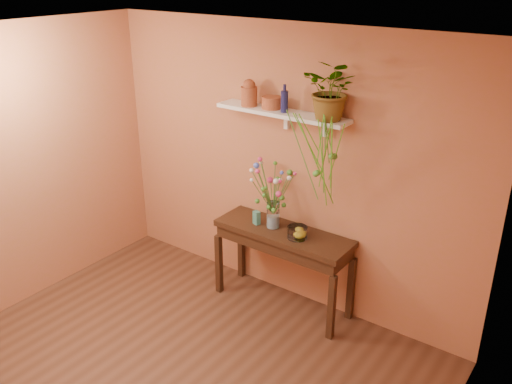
# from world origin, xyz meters

# --- Properties ---
(room) EXTENTS (4.04, 4.04, 2.70)m
(room) POSITION_xyz_m (0.00, 0.00, 1.35)
(room) COLOR #533121
(room) RESTS_ON ground
(sideboard) EXTENTS (1.35, 0.44, 0.82)m
(sideboard) POSITION_xyz_m (0.17, 1.76, 0.70)
(sideboard) COLOR #372215
(sideboard) RESTS_ON ground
(wall_shelf) EXTENTS (1.30, 0.24, 0.19)m
(wall_shelf) POSITION_xyz_m (0.06, 1.87, 1.92)
(wall_shelf) COLOR white
(wall_shelf) RESTS_ON room
(terracotta_jug) EXTENTS (0.19, 0.19, 0.25)m
(terracotta_jug) POSITION_xyz_m (-0.29, 1.85, 2.06)
(terracotta_jug) COLOR #99532E
(terracotta_jug) RESTS_ON wall_shelf
(terracotta_pot) EXTENTS (0.21, 0.21, 0.11)m
(terracotta_pot) POSITION_xyz_m (-0.07, 1.89, 1.99)
(terracotta_pot) COLOR #99532E
(terracotta_pot) RESTS_ON wall_shelf
(blue_bottle) EXTENTS (0.09, 0.09, 0.25)m
(blue_bottle) POSITION_xyz_m (0.09, 1.85, 2.04)
(blue_bottle) COLOR #171948
(blue_bottle) RESTS_ON wall_shelf
(spider_plant) EXTENTS (0.46, 0.40, 0.51)m
(spider_plant) POSITION_xyz_m (0.55, 1.86, 2.19)
(spider_plant) COLOR #41822B
(spider_plant) RESTS_ON wall_shelf
(plant_fronds) EXTENTS (0.61, 0.41, 0.82)m
(plant_fronds) POSITION_xyz_m (0.58, 1.69, 1.65)
(plant_fronds) COLOR #41822B
(plant_fronds) RESTS_ON wall_shelf
(glass_vase) EXTENTS (0.12, 0.12, 0.26)m
(glass_vase) POSITION_xyz_m (0.04, 1.77, 0.93)
(glass_vase) COLOR white
(glass_vase) RESTS_ON sideboard
(bouquet) EXTENTS (0.40, 0.50, 0.50)m
(bouquet) POSITION_xyz_m (0.03, 1.77, 1.25)
(bouquet) COLOR #386B28
(bouquet) RESTS_ON glass_vase
(glass_bowl) EXTENTS (0.18, 0.18, 0.11)m
(glass_bowl) POSITION_xyz_m (0.35, 1.71, 0.87)
(glass_bowl) COLOR white
(glass_bowl) RESTS_ON sideboard
(lemon) EXTENTS (0.08, 0.08, 0.08)m
(lemon) POSITION_xyz_m (0.36, 1.72, 0.87)
(lemon) COLOR yellow
(lemon) RESTS_ON glass_bowl
(carton) EXTENTS (0.08, 0.07, 0.13)m
(carton) POSITION_xyz_m (-0.12, 1.73, 0.89)
(carton) COLOR #295D80
(carton) RESTS_ON sideboard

